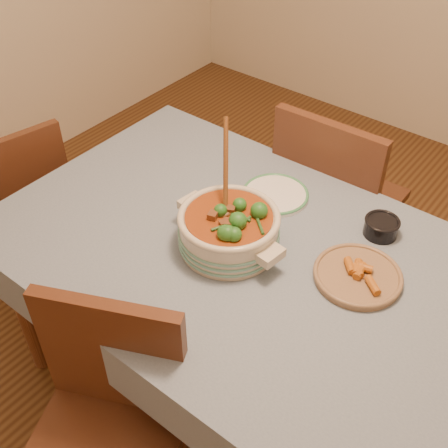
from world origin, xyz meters
name	(u,v)px	position (x,y,z in m)	size (l,w,h in m)	color
floor	(242,385)	(0.00, 0.00, 0.00)	(4.50, 4.50, 0.00)	#412412
dining_table	(246,272)	(0.00, 0.00, 0.66)	(1.68, 1.08, 0.76)	brown
stew_casserole	(229,227)	(-0.06, -0.01, 0.84)	(0.41, 0.35, 0.38)	beige
white_plate	(275,194)	(-0.09, 0.29, 0.77)	(0.31, 0.31, 0.02)	white
condiment_bowl	(381,226)	(0.29, 0.34, 0.79)	(0.15, 0.15, 0.06)	black
fried_plate	(358,274)	(0.33, 0.11, 0.77)	(0.29, 0.29, 0.05)	#946E52
chair_far	(333,199)	(-0.04, 0.66, 0.55)	(0.46, 0.46, 0.96)	#512918
chair_near	(107,423)	(-0.04, -0.61, 0.52)	(0.56, 0.56, 0.91)	#512918
chair_left	(21,199)	(-1.14, -0.11, 0.48)	(0.47, 0.47, 0.84)	#512918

